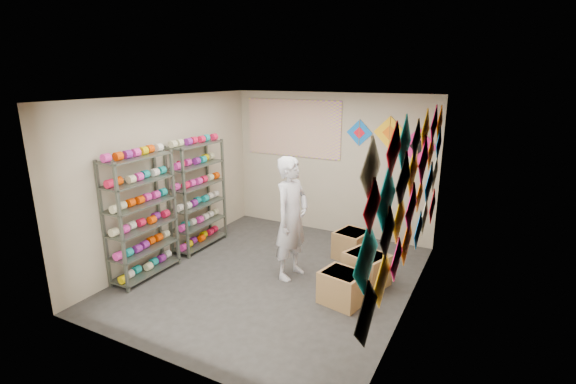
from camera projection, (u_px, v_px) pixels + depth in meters
The scene contains 12 objects.
ground at pixel (273, 277), 6.43m from camera, with size 4.50×4.50×0.00m, color #2B2825.
room_walls at pixel (272, 173), 5.98m from camera, with size 4.50×4.50×4.50m.
shelf_rack_front at pixel (141, 217), 6.24m from camera, with size 0.40×1.10×1.90m, color #4C5147.
shelf_rack_back at pixel (198, 196), 7.35m from camera, with size 0.40×1.10×1.90m, color #4C5147.
string_spools at pixel (171, 200), 6.77m from camera, with size 0.12×2.36×0.12m.
kite_wall_display at pixel (412, 193), 5.08m from camera, with size 0.06×4.34×2.07m.
back_wall_kites at pixel (394, 138), 7.29m from camera, with size 1.62×0.02×0.82m.
poster at pixel (293, 128), 8.14m from camera, with size 2.00×0.01×1.10m, color #9C53B5.
shopkeeper at pixel (292, 218), 6.23m from camera, with size 0.54×0.74×1.87m, color beige.
carton_a at pixel (342, 288), 5.64m from camera, with size 0.54×0.45×0.45m, color olive.
carton_b at pixel (366, 269), 6.17m from camera, with size 0.58×0.48×0.48m, color olive.
carton_c at pixel (352, 245), 7.06m from camera, with size 0.49×0.53×0.47m, color olive.
Camera 1 is at (2.90, -5.06, 3.00)m, focal length 26.00 mm.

